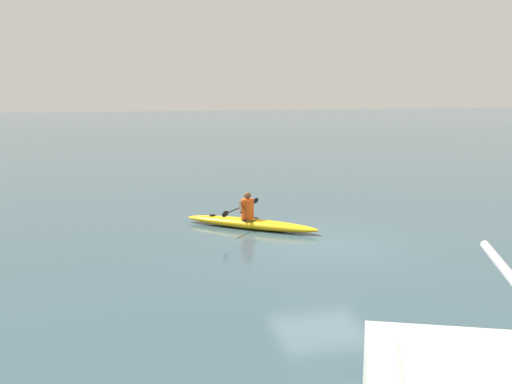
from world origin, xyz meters
The scene contains 3 objects.
ground_plane centered at (0.00, 0.00, 0.00)m, with size 160.00×160.00×0.00m, color #334C56.
kayak centered at (1.48, -2.08, 0.15)m, with size 3.70×3.03×0.30m.
kayaker centered at (1.57, -2.15, 0.63)m, with size 1.55×2.00×0.79m.
Camera 1 is at (5.27, 14.41, 4.19)m, focal length 41.51 mm.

